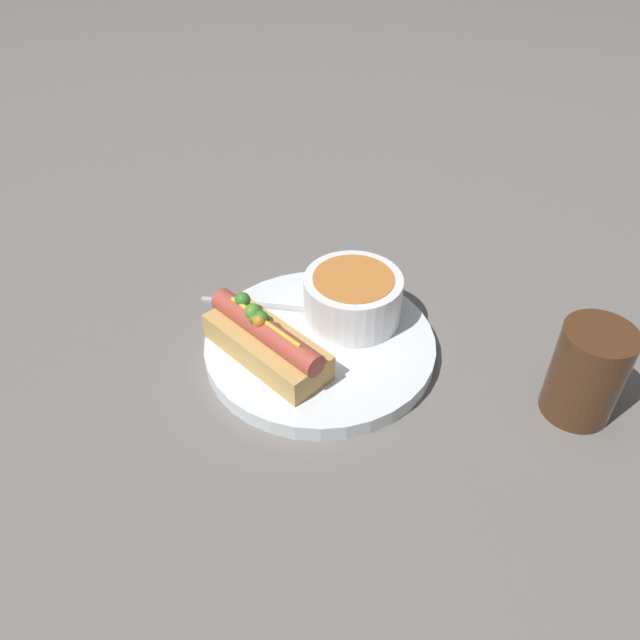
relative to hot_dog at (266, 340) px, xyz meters
The scene contains 6 objects.
ground_plane 0.08m from the hot_dog, 81.54° to the left, with size 4.00×4.00×0.00m, color slate.
dinner_plate 0.07m from the hot_dog, 81.54° to the left, with size 0.26×0.26×0.02m.
hot_dog is the anchor object (origin of this frame).
soup_bowl 0.12m from the hot_dog, 91.01° to the left, with size 0.11×0.11×0.06m.
spoon 0.09m from the hot_dog, 114.03° to the left, with size 0.13×0.14×0.01m.
drinking_glass 0.33m from the hot_dog, 45.72° to the left, with size 0.07×0.07×0.10m.
Camera 1 is at (0.43, -0.29, 0.49)m, focal length 35.00 mm.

